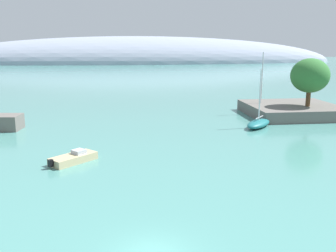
# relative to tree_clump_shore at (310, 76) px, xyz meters

# --- Properties ---
(shore_outcrop) EXTENTS (14.46, 13.59, 1.80)m
(shore_outcrop) POSITION_rel_tree_clump_shore_xyz_m (-1.71, 1.84, -5.79)
(shore_outcrop) COLOR #66605B
(shore_outcrop) RESTS_ON ground
(tree_clump_shore) EXTENTS (6.03, 6.03, 7.63)m
(tree_clump_shore) POSITION_rel_tree_clump_shore_xyz_m (0.00, 0.00, 0.00)
(tree_clump_shore) COLOR brown
(tree_clump_shore) RESTS_ON shore_outcrop
(distant_ridge) EXTENTS (254.32, 60.10, 32.30)m
(distant_ridge) POSITION_rel_tree_clump_shore_xyz_m (-19.89, 183.79, -6.69)
(distant_ridge) COLOR #8E99AD
(distant_ridge) RESTS_ON ground
(sailboat_navy_near_shore) EXTENTS (4.79, 6.86, 10.33)m
(sailboat_navy_near_shore) POSITION_rel_tree_clump_shore_xyz_m (-6.32, 4.05, -6.13)
(sailboat_navy_near_shore) COLOR navy
(sailboat_navy_near_shore) RESTS_ON water
(sailboat_teal_mid_mooring) EXTENTS (5.75, 6.09, 8.21)m
(sailboat_teal_mid_mooring) POSITION_rel_tree_clump_shore_xyz_m (-10.51, -6.35, -6.09)
(sailboat_teal_mid_mooring) COLOR #1E6B70
(sailboat_teal_mid_mooring) RESTS_ON water
(motorboat_sand_alongside_breakwater) EXTENTS (4.78, 4.69, 1.16)m
(motorboat_sand_alongside_breakwater) POSITION_rel_tree_clump_shore_xyz_m (-34.70, -19.57, -6.27)
(motorboat_sand_alongside_breakwater) COLOR #C6B284
(motorboat_sand_alongside_breakwater) RESTS_ON water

